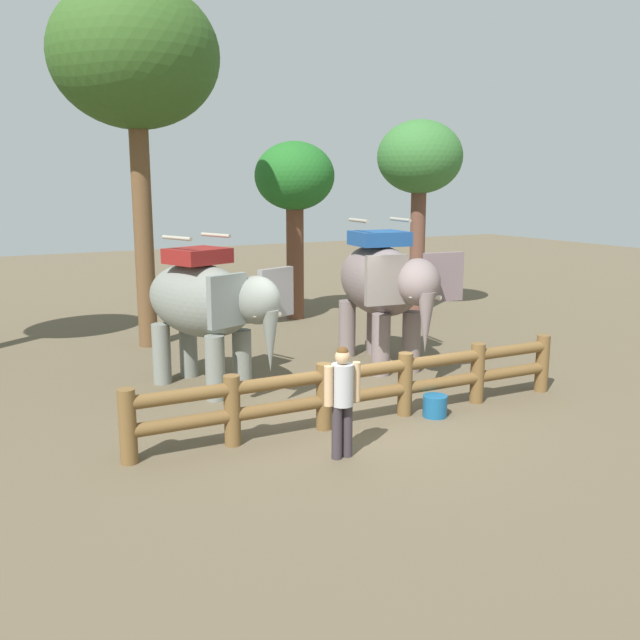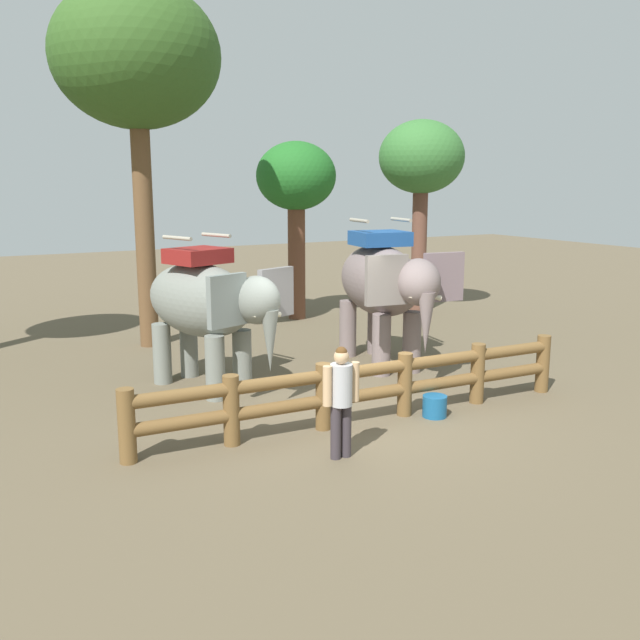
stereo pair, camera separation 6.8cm
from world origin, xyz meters
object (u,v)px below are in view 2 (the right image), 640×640
(log_fence, at_px, (365,386))
(elephant_center, at_px, (384,285))
(tourist_woman_in_black, at_px, (341,394))
(tree_far_left, at_px, (296,183))
(tree_deep_back, at_px, (421,162))
(feed_bucket, at_px, (435,406))
(tree_back_center, at_px, (136,60))
(elephant_near_left, at_px, (207,304))

(log_fence, distance_m, elephant_center, 3.67)
(tourist_woman_in_black, xyz_separation_m, tree_far_left, (3.97, 9.34, 2.83))
(tree_far_left, bearing_deg, log_fence, -109.35)
(tree_deep_back, xyz_separation_m, feed_bucket, (-5.32, -7.74, -4.16))
(log_fence, distance_m, tree_back_center, 9.16)
(tourist_woman_in_black, bearing_deg, elephant_near_left, 97.38)
(elephant_near_left, relative_size, elephant_center, 0.94)
(tourist_woman_in_black, xyz_separation_m, feed_bucket, (2.21, 0.76, -0.74))
(tree_far_left, relative_size, tree_deep_back, 0.88)
(feed_bucket, bearing_deg, tree_back_center, 110.91)
(elephant_center, height_order, tree_far_left, tree_far_left)
(log_fence, bearing_deg, tree_back_center, 103.28)
(tree_far_left, xyz_separation_m, tree_back_center, (-4.53, -1.33, 2.63))
(tree_back_center, bearing_deg, tree_far_left, 16.38)
(elephant_near_left, height_order, tree_back_center, tree_back_center)
(elephant_near_left, bearing_deg, tourist_woman_in_black, -82.62)
(tree_deep_back, height_order, feed_bucket, tree_deep_back)
(elephant_center, distance_m, tourist_woman_in_black, 5.08)
(log_fence, distance_m, tourist_woman_in_black, 1.57)
(elephant_near_left, relative_size, tree_back_center, 0.42)
(tourist_woman_in_black, height_order, tree_back_center, tree_back_center)
(elephant_near_left, xyz_separation_m, elephant_center, (3.75, -0.13, 0.11))
(elephant_near_left, bearing_deg, tree_far_left, 50.11)
(tourist_woman_in_black, relative_size, tree_back_center, 0.20)
(tree_back_center, bearing_deg, elephant_near_left, -89.42)
(log_fence, relative_size, elephant_near_left, 2.27)
(elephant_center, height_order, tree_deep_back, tree_deep_back)
(elephant_near_left, relative_size, tourist_woman_in_black, 2.14)
(log_fence, xyz_separation_m, feed_bucket, (1.14, -0.33, -0.43))
(tree_deep_back, bearing_deg, tree_far_left, 166.70)
(tree_deep_back, bearing_deg, elephant_center, -132.64)
(log_fence, bearing_deg, feed_bucket, -16.20)
(elephant_center, xyz_separation_m, tree_deep_back, (4.29, 4.66, 2.62))
(tree_deep_back, distance_m, feed_bucket, 10.27)
(tree_far_left, distance_m, feed_bucket, 9.46)
(log_fence, relative_size, elephant_center, 2.14)
(elephant_center, bearing_deg, elephant_near_left, 177.97)
(elephant_center, bearing_deg, tree_deep_back, 47.36)
(elephant_center, distance_m, feed_bucket, 3.59)
(log_fence, height_order, tree_far_left, tree_far_left)
(tourist_woman_in_black, relative_size, tree_far_left, 0.33)
(elephant_center, height_order, tourist_woman_in_black, elephant_center)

